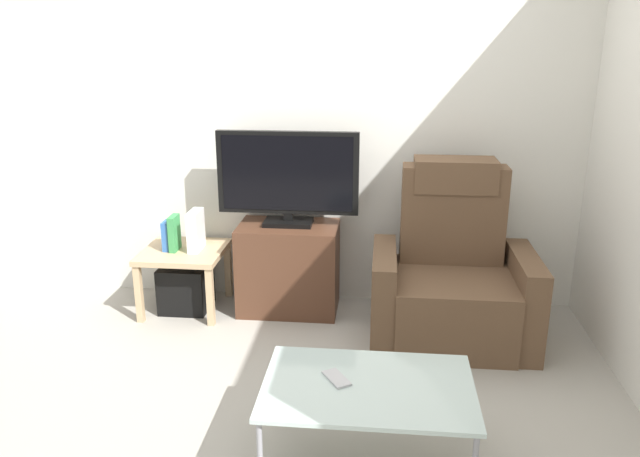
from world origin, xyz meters
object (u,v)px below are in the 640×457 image
object	(u,v)px
subwoofer_box	(186,287)
book_middle	(174,233)
tv_stand	(289,268)
coffee_table	(368,390)
recliner_armchair	(452,279)
side_table	(184,259)
cell_phone	(337,378)
game_console	(196,230)
television	(288,176)
book_leftmost	(167,236)

from	to	relation	value
subwoofer_box	book_middle	world-z (taller)	book_middle
tv_stand	coffee_table	world-z (taller)	tv_stand
recliner_armchair	side_table	world-z (taller)	recliner_armchair
recliner_armchair	cell_phone	size ratio (longest dim) A/B	7.20
tv_stand	recliner_armchair	distance (m)	1.10
tv_stand	side_table	bearing A→B (deg)	-175.06
recliner_armchair	game_console	distance (m)	1.70
book_middle	subwoofer_box	bearing A→B (deg)	22.55
tv_stand	side_table	size ratio (longest dim) A/B	1.23
television	side_table	world-z (taller)	television
side_table	book_leftmost	xyz separation A→B (m)	(-0.10, -0.02, 0.17)
recliner_armchair	side_table	xyz separation A→B (m)	(-1.77, 0.21, -0.01)
tv_stand	recliner_armchair	world-z (taller)	recliner_armchair
tv_stand	game_console	distance (m)	0.67
tv_stand	book_middle	xyz separation A→B (m)	(-0.75, -0.08, 0.25)
tv_stand	recliner_armchair	xyz separation A→B (m)	(1.06, -0.27, 0.07)
book_leftmost	cell_phone	bearing A→B (deg)	-49.42
book_leftmost	cell_phone	size ratio (longest dim) A/B	1.33
coffee_table	tv_stand	bearing A→B (deg)	110.32
book_leftmost	game_console	distance (m)	0.20
recliner_armchair	game_console	size ratio (longest dim) A/B	4.03
television	book_leftmost	distance (m)	0.91
recliner_armchair	book_leftmost	xyz separation A→B (m)	(-1.87, 0.19, 0.16)
cell_phone	subwoofer_box	bearing A→B (deg)	95.15
subwoofer_box	coffee_table	world-z (taller)	coffee_table
recliner_armchair	book_leftmost	world-z (taller)	recliner_armchair
subwoofer_box	cell_phone	world-z (taller)	cell_phone
side_table	subwoofer_box	size ratio (longest dim) A/B	1.71
book_middle	coffee_table	bearing A→B (deg)	-48.10
book_leftmost	book_middle	size ratio (longest dim) A/B	0.84
television	coffee_table	xyz separation A→B (m)	(0.58, -1.59, -0.56)
side_table	cell_phone	distance (m)	1.87
book_middle	tv_stand	bearing A→B (deg)	6.13
tv_stand	subwoofer_box	size ratio (longest dim) A/B	2.10
book_middle	game_console	size ratio (longest dim) A/B	0.89
tv_stand	book_middle	world-z (taller)	book_middle
television	book_middle	distance (m)	0.85
television	cell_phone	size ratio (longest dim) A/B	6.17
tv_stand	book_leftmost	xyz separation A→B (m)	(-0.81, -0.08, 0.23)
tv_stand	book_middle	size ratio (longest dim) A/B	2.78
television	game_console	xyz separation A→B (m)	(-0.62, -0.07, -0.37)
cell_phone	book_leftmost	bearing A→B (deg)	97.88
side_table	book_leftmost	world-z (taller)	book_leftmost
cell_phone	book_middle	bearing A→B (deg)	96.68
recliner_armchair	game_console	bearing A→B (deg)	178.79
coffee_table	subwoofer_box	bearing A→B (deg)	130.48
game_console	coffee_table	size ratio (longest dim) A/B	0.30
tv_stand	coffee_table	distance (m)	1.67
side_table	subwoofer_box	world-z (taller)	side_table
tv_stand	cell_phone	bearing A→B (deg)	-73.94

